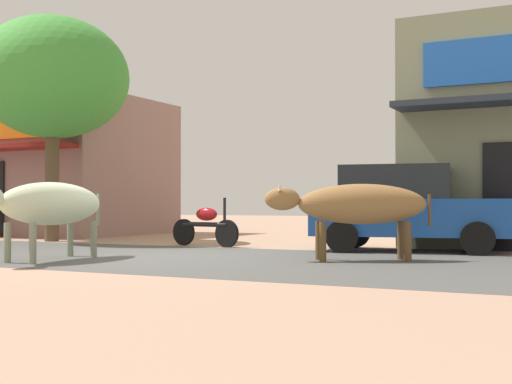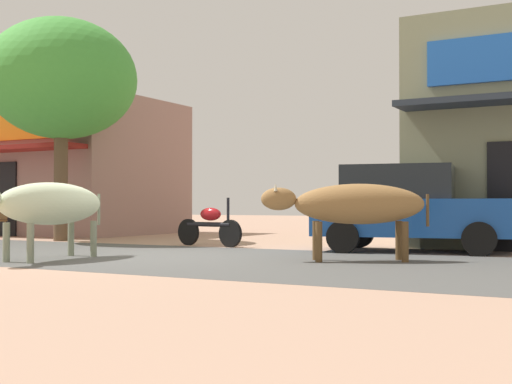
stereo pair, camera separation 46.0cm
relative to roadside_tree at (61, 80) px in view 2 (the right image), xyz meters
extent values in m
plane|color=tan|center=(5.05, -2.99, -3.98)|extent=(80.00, 80.00, 0.00)
cube|color=#51514E|center=(5.05, -2.99, -3.98)|extent=(72.00, 5.31, 0.00)
cube|color=gray|center=(-3.16, 3.56, -1.96)|extent=(6.16, 4.74, 4.04)
cube|color=orange|center=(-3.16, 1.13, -0.83)|extent=(4.92, 0.10, 0.90)
cube|color=black|center=(-3.37, 1.16, -2.93)|extent=(1.10, 0.06, 2.10)
cylinder|color=brown|center=(0.00, 0.00, -2.58)|extent=(0.34, 0.34, 2.80)
ellipsoid|color=green|center=(0.00, 0.00, 0.02)|extent=(3.71, 3.71, 2.97)
cube|color=#184A9F|center=(8.70, 0.34, -3.33)|extent=(3.91, 2.33, 0.70)
cube|color=#1E2328|center=(8.43, 0.29, -2.66)|extent=(2.26, 1.91, 0.64)
cylinder|color=black|center=(9.73, 1.39, -3.68)|extent=(0.62, 0.28, 0.60)
cylinder|color=black|center=(10.02, -0.31, -3.68)|extent=(0.62, 0.28, 0.60)
cylinder|color=black|center=(7.37, 0.98, -3.68)|extent=(0.62, 0.28, 0.60)
cylinder|color=black|center=(7.67, -0.71, -3.68)|extent=(0.62, 0.28, 0.60)
cylinder|color=black|center=(4.97, -0.21, -3.69)|extent=(0.58, 0.18, 0.58)
cylinder|color=black|center=(3.77, 0.01, -3.69)|extent=(0.58, 0.18, 0.58)
cylinder|color=black|center=(4.37, -0.10, -3.51)|extent=(1.22, 0.32, 0.10)
ellipsoid|color=#A51419|center=(4.42, -0.11, -3.29)|extent=(0.59, 0.34, 0.28)
cylinder|color=black|center=(4.91, -0.20, -3.24)|extent=(0.06, 0.06, 0.60)
ellipsoid|color=beige|center=(4.01, -4.31, -3.07)|extent=(0.80, 2.30, 0.69)
cylinder|color=gray|center=(4.28, -5.03, -3.67)|extent=(0.11, 0.11, 0.62)
cylinder|color=gray|center=(3.79, -5.05, -3.67)|extent=(0.11, 0.11, 0.62)
cylinder|color=gray|center=(4.23, -3.56, -3.67)|extent=(0.11, 0.11, 0.62)
cylinder|color=gray|center=(3.73, -3.58, -3.67)|extent=(0.11, 0.11, 0.62)
cylinder|color=gray|center=(3.96, -3.12, -3.17)|extent=(0.05, 0.05, 0.55)
ellipsoid|color=olive|center=(8.55, -2.25, -3.08)|extent=(2.11, 1.56, 0.64)
ellipsoid|color=olive|center=(7.43, -2.88, -3.00)|extent=(0.63, 0.52, 0.36)
cone|color=beige|center=(7.43, -2.99, -2.82)|extent=(0.06, 0.06, 0.12)
cone|color=beige|center=(7.34, -2.81, -2.82)|extent=(0.06, 0.06, 0.12)
cylinder|color=brown|center=(8.07, -2.77, -3.67)|extent=(0.11, 0.11, 0.63)
cylinder|color=brown|center=(7.85, -2.38, -3.67)|extent=(0.11, 0.11, 0.63)
cylinder|color=brown|center=(9.24, -2.11, -3.67)|extent=(0.11, 0.11, 0.63)
cylinder|color=brown|center=(9.02, -1.73, -3.67)|extent=(0.11, 0.11, 0.63)
cylinder|color=brown|center=(9.49, -1.72, -3.18)|extent=(0.05, 0.05, 0.51)
cube|color=brown|center=(-3.05, 0.84, -3.28)|extent=(0.44, 0.06, 0.44)
cylinder|color=brown|center=(-2.87, 0.83, -3.77)|extent=(0.04, 0.04, 0.43)
camera|label=1|loc=(11.87, -12.83, -3.08)|focal=48.34mm
camera|label=2|loc=(12.28, -12.62, -3.08)|focal=48.34mm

